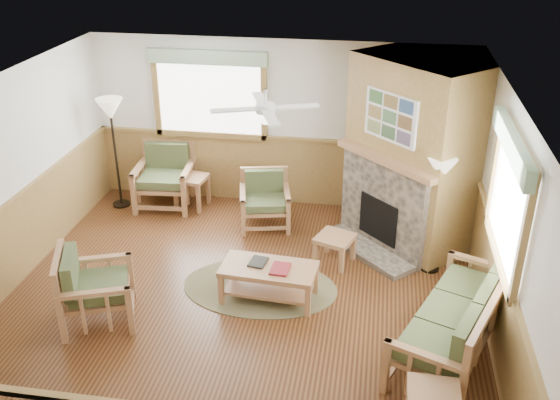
% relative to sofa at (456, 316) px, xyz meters
% --- Properties ---
extents(floor, '(6.00, 6.00, 0.01)m').
position_rel_sofa_xyz_m(floor, '(-2.55, 0.49, -0.48)').
color(floor, '#502D16').
rests_on(floor, ground).
extents(ceiling, '(6.00, 6.00, 0.01)m').
position_rel_sofa_xyz_m(ceiling, '(-2.55, 0.49, 2.22)').
color(ceiling, white).
rests_on(ceiling, floor).
extents(wall_back, '(6.00, 0.02, 2.70)m').
position_rel_sofa_xyz_m(wall_back, '(-2.55, 3.49, 0.87)').
color(wall_back, white).
rests_on(wall_back, floor).
extents(wall_front, '(6.00, 0.02, 2.70)m').
position_rel_sofa_xyz_m(wall_front, '(-2.55, -2.51, 0.87)').
color(wall_front, white).
rests_on(wall_front, floor).
extents(wall_right, '(0.02, 6.00, 2.70)m').
position_rel_sofa_xyz_m(wall_right, '(0.45, 0.49, 0.87)').
color(wall_right, white).
rests_on(wall_right, floor).
extents(wainscot, '(6.00, 6.00, 1.10)m').
position_rel_sofa_xyz_m(wainscot, '(-2.55, 0.49, 0.07)').
color(wainscot, olive).
rests_on(wainscot, floor).
extents(fireplace, '(3.11, 3.11, 2.70)m').
position_rel_sofa_xyz_m(fireplace, '(-0.50, 2.54, 0.87)').
color(fireplace, olive).
rests_on(fireplace, floor).
extents(window_back, '(1.90, 0.16, 1.50)m').
position_rel_sofa_xyz_m(window_back, '(-3.65, 3.45, 2.05)').
color(window_back, white).
rests_on(window_back, wall_back).
extents(window_right, '(0.16, 1.90, 1.50)m').
position_rel_sofa_xyz_m(window_right, '(0.41, 0.29, 2.05)').
color(window_right, white).
rests_on(window_right, wall_right).
extents(ceiling_fan, '(1.59, 1.59, 0.36)m').
position_rel_sofa_xyz_m(ceiling_fan, '(-2.25, 0.79, 2.18)').
color(ceiling_fan, white).
rests_on(ceiling_fan, ceiling).
extents(sofa, '(2.24, 1.57, 0.95)m').
position_rel_sofa_xyz_m(sofa, '(0.00, 0.00, 0.00)').
color(sofa, '#A6754D').
rests_on(sofa, floor).
extents(armchair_back_left, '(0.96, 0.96, 0.99)m').
position_rel_sofa_xyz_m(armchair_back_left, '(-4.37, 3.04, 0.02)').
color(armchair_back_left, '#A6754D').
rests_on(armchair_back_left, floor).
extents(armchair_back_right, '(0.88, 0.88, 0.83)m').
position_rel_sofa_xyz_m(armchair_back_right, '(-2.62, 2.62, -0.06)').
color(armchair_back_right, '#A6754D').
rests_on(armchair_back_right, floor).
extents(armchair_left, '(1.07, 1.07, 0.93)m').
position_rel_sofa_xyz_m(armchair_left, '(-4.14, -0.08, -0.01)').
color(armchair_left, '#A6754D').
rests_on(armchair_left, floor).
extents(coffee_table, '(1.22, 0.68, 0.47)m').
position_rel_sofa_xyz_m(coffee_table, '(-2.20, 0.67, -0.24)').
color(coffee_table, '#A6754D').
rests_on(coffee_table, floor).
extents(end_table_chairs, '(0.55, 0.53, 0.54)m').
position_rel_sofa_xyz_m(end_table_chairs, '(-3.91, 3.04, -0.21)').
color(end_table_chairs, '#A6754D').
rests_on(end_table_chairs, floor).
extents(footstool, '(0.61, 0.61, 0.41)m').
position_rel_sofa_xyz_m(footstool, '(-1.46, 1.68, -0.27)').
color(footstool, '#A6754D').
rests_on(footstool, floor).
extents(braided_rug, '(2.35, 2.35, 0.01)m').
position_rel_sofa_xyz_m(braided_rug, '(-2.36, 0.89, -0.47)').
color(braided_rug, brown).
rests_on(braided_rug, floor).
extents(floor_lamp_left, '(0.45, 0.45, 1.83)m').
position_rel_sofa_xyz_m(floor_lamp_left, '(-5.10, 2.91, 0.44)').
color(floor_lamp_left, black).
rests_on(floor_lamp_left, floor).
extents(floor_lamp_right, '(0.48, 0.48, 1.65)m').
position_rel_sofa_xyz_m(floor_lamp_right, '(-0.15, 1.71, 0.35)').
color(floor_lamp_right, black).
rests_on(floor_lamp_right, floor).
extents(book_red, '(0.24, 0.31, 0.03)m').
position_rel_sofa_xyz_m(book_red, '(-2.05, 0.62, 0.03)').
color(book_red, maroon).
rests_on(book_red, coffee_table).
extents(book_dark, '(0.24, 0.30, 0.03)m').
position_rel_sofa_xyz_m(book_dark, '(-2.35, 0.74, 0.02)').
color(book_dark, black).
rests_on(book_dark, coffee_table).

